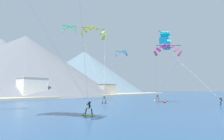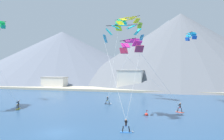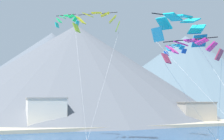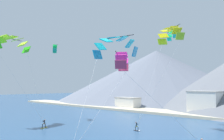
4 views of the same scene
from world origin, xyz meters
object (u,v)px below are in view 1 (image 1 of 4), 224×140
(parafoil_kite_near_trail, at_px, (168,50))
(parafoil_kite_far_left, at_px, (166,39))
(race_marker_buoy, at_px, (165,102))
(kitesurfer_mid_center, at_px, (105,101))
(kitesurfer_near_trail, at_px, (157,99))
(parafoil_kite_distant_low_drift, at_px, (121,53))
(kitesurfer_near_lead, at_px, (88,110))
(parafoil_kite_distant_high_outer, at_px, (70,29))
(kitesurfer_far_left, at_px, (221,103))
(parafoil_kite_mid_center, at_px, (94,32))

(parafoil_kite_near_trail, height_order, parafoil_kite_far_left, parafoil_kite_far_left)
(race_marker_buoy, bearing_deg, parafoil_kite_far_left, -148.91)
(parafoil_kite_far_left, height_order, race_marker_buoy, parafoil_kite_far_left)
(kitesurfer_mid_center, bearing_deg, kitesurfer_near_trail, -21.10)
(race_marker_buoy, bearing_deg, parafoil_kite_distant_low_drift, 66.26)
(kitesurfer_near_lead, bearing_deg, parafoil_kite_distant_high_outer, 57.57)
(parafoil_kite_far_left, height_order, parafoil_kite_distant_high_outer, parafoil_kite_distant_high_outer)
(parafoil_kite_near_trail, xyz_separation_m, parafoil_kite_distant_low_drift, (10.06, 19.69, 3.46))
(parafoil_kite_near_trail, height_order, parafoil_kite_distant_low_drift, parafoil_kite_distant_low_drift)
(kitesurfer_near_trail, bearing_deg, parafoil_kite_near_trail, -140.16)
(kitesurfer_near_trail, bearing_deg, kitesurfer_mid_center, 158.90)
(kitesurfer_far_left, height_order, parafoil_kite_near_trail, parafoil_kite_near_trail)
(parafoil_kite_mid_center, xyz_separation_m, parafoil_kite_distant_low_drift, (14.30, 1.03, -3.47))
(parafoil_kite_distant_high_outer, height_order, race_marker_buoy, parafoil_kite_distant_high_outer)
(kitesurfer_mid_center, xyz_separation_m, parafoil_kite_far_left, (5.98, -12.15, 13.39))
(kitesurfer_near_trail, xyz_separation_m, parafoil_kite_distant_high_outer, (-15.10, 18.71, 19.44))
(kitesurfer_near_trail, bearing_deg, parafoil_kite_distant_low_drift, 79.27)
(kitesurfer_near_lead, height_order, kitesurfer_mid_center, kitesurfer_near_lead)
(parafoil_kite_near_trail, relative_size, parafoil_kite_mid_center, 0.60)
(parafoil_kite_distant_low_drift, bearing_deg, parafoil_kite_distant_high_outer, 163.28)
(kitesurfer_far_left, distance_m, parafoil_kite_near_trail, 14.64)
(parafoil_kite_distant_low_drift, bearing_deg, parafoil_kite_mid_center, -175.86)
(parafoil_kite_near_trail, bearing_deg, race_marker_buoy, 40.76)
(parafoil_kite_distant_high_outer, bearing_deg, parafoil_kite_mid_center, -62.23)
(parafoil_kite_mid_center, relative_size, parafoil_kite_distant_low_drift, 4.40)
(kitesurfer_mid_center, height_order, parafoil_kite_far_left, parafoil_kite_far_left)
(parafoil_kite_near_trail, relative_size, parafoil_kite_distant_high_outer, 2.91)
(parafoil_kite_distant_low_drift, distance_m, race_marker_buoy, 24.56)
(parafoil_kite_near_trail, height_order, race_marker_buoy, parafoil_kite_near_trail)
(parafoil_kite_near_trail, distance_m, parafoil_kite_distant_low_drift, 22.38)
(parafoil_kite_near_trail, bearing_deg, parafoil_kite_far_left, -171.96)
(parafoil_kite_distant_low_drift, bearing_deg, kitesurfer_mid_center, -155.98)
(parafoil_kite_near_trail, bearing_deg, parafoil_kite_distant_low_drift, 62.93)
(kitesurfer_far_left, height_order, parafoil_kite_distant_low_drift, parafoil_kite_distant_low_drift)
(kitesurfer_mid_center, xyz_separation_m, race_marker_buoy, (9.51, -10.02, -0.34))
(kitesurfer_mid_center, relative_size, parafoil_kite_mid_center, 0.10)
(kitesurfer_mid_center, distance_m, parafoil_kite_mid_center, 19.64)
(parafoil_kite_distant_high_outer, distance_m, parafoil_kite_distant_low_drift, 19.02)
(parafoil_kite_distant_high_outer, bearing_deg, kitesurfer_far_left, -75.43)
(kitesurfer_far_left, bearing_deg, kitesurfer_mid_center, 111.96)
(kitesurfer_near_trail, distance_m, parafoil_kite_distant_low_drift, 20.05)
(parafoil_kite_mid_center, xyz_separation_m, parafoil_kite_distant_high_outer, (-3.34, 6.33, 1.29))
(parafoil_kite_far_left, bearing_deg, parafoil_kite_near_trail, 8.04)
(kitesurfer_near_trail, relative_size, race_marker_buoy, 1.78)
(parafoil_kite_distant_low_drift, bearing_deg, kitesurfer_far_left, -106.77)
(kitesurfer_near_trail, bearing_deg, kitesurfer_near_lead, -171.31)
(parafoil_kite_mid_center, bearing_deg, kitesurfer_far_left, -78.72)
(kitesurfer_near_lead, relative_size, parafoil_kite_mid_center, 0.10)
(kitesurfer_mid_center, bearing_deg, kitesurfer_far_left, -68.04)
(kitesurfer_near_lead, xyz_separation_m, parafoil_kite_mid_center, (18.13, 16.95, 18.16))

